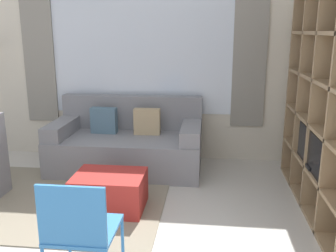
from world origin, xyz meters
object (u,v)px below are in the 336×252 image
object	(u,v)px
couch_main	(127,144)
folding_chair	(80,228)
ottoman	(110,192)
shelving_unit	(336,105)

from	to	relation	value
couch_main	folding_chair	xyz separation A→B (m)	(0.23, -2.47, 0.19)
ottoman	folding_chair	bearing A→B (deg)	-83.14
ottoman	folding_chair	xyz separation A→B (m)	(0.15, -1.28, 0.33)
shelving_unit	folding_chair	world-z (taller)	shelving_unit
shelving_unit	ottoman	size ratio (longest dim) A/B	3.15
shelving_unit	couch_main	world-z (taller)	shelving_unit
shelving_unit	folding_chair	bearing A→B (deg)	-142.83
folding_chair	shelving_unit	bearing A→B (deg)	-142.83
couch_main	folding_chair	distance (m)	2.49
folding_chair	ottoman	bearing A→B (deg)	-83.14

